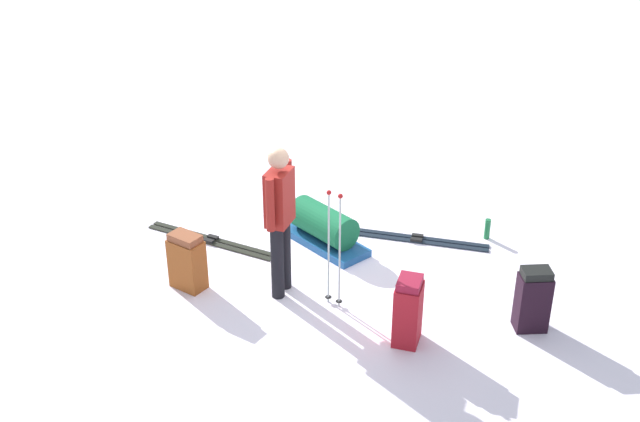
{
  "coord_description": "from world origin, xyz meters",
  "views": [
    {
      "loc": [
        6.16,
        -4.86,
        4.81
      ],
      "look_at": [
        0.0,
        0.0,
        0.7
      ],
      "focal_mm": 44.51,
      "sensor_mm": 36.0,
      "label": 1
    }
  ],
  "objects_px": {
    "ski_pair_near": "(417,239)",
    "backpack_bright": "(187,262)",
    "backpack_large_dark": "(408,311)",
    "thermos_bottle": "(487,229)",
    "skier_standing": "(280,214)",
    "gear_sled": "(323,227)",
    "ski_pair_far": "(211,240)",
    "backpack_small_spare": "(533,300)",
    "ski_poles_planted_near": "(334,244)"
  },
  "relations": [
    {
      "from": "skier_standing",
      "to": "ski_pair_near",
      "type": "height_order",
      "value": "skier_standing"
    },
    {
      "from": "backpack_bright",
      "to": "backpack_small_spare",
      "type": "bearing_deg",
      "value": 39.64
    },
    {
      "from": "backpack_large_dark",
      "to": "ski_poles_planted_near",
      "type": "distance_m",
      "value": 1.04
    },
    {
      "from": "ski_pair_far",
      "to": "backpack_large_dark",
      "type": "distance_m",
      "value": 2.98
    },
    {
      "from": "ski_poles_planted_near",
      "to": "ski_pair_far",
      "type": "bearing_deg",
      "value": -170.55
    },
    {
      "from": "skier_standing",
      "to": "backpack_bright",
      "type": "bearing_deg",
      "value": -133.33
    },
    {
      "from": "ski_pair_far",
      "to": "gear_sled",
      "type": "relative_size",
      "value": 1.36
    },
    {
      "from": "skier_standing",
      "to": "backpack_bright",
      "type": "height_order",
      "value": "skier_standing"
    },
    {
      "from": "backpack_small_spare",
      "to": "gear_sled",
      "type": "relative_size",
      "value": 0.56
    },
    {
      "from": "backpack_bright",
      "to": "ski_pair_near",
      "type": "bearing_deg",
      "value": 73.19
    },
    {
      "from": "ski_pair_near",
      "to": "backpack_large_dark",
      "type": "bearing_deg",
      "value": -47.43
    },
    {
      "from": "backpack_small_spare",
      "to": "ski_poles_planted_near",
      "type": "bearing_deg",
      "value": -140.48
    },
    {
      "from": "ski_pair_near",
      "to": "backpack_small_spare",
      "type": "bearing_deg",
      "value": -10.52
    },
    {
      "from": "backpack_small_spare",
      "to": "thermos_bottle",
      "type": "distance_m",
      "value": 1.86
    },
    {
      "from": "ski_poles_planted_near",
      "to": "gear_sled",
      "type": "xyz_separation_m",
      "value": [
        -1.08,
        0.72,
        -0.51
      ]
    },
    {
      "from": "backpack_small_spare",
      "to": "gear_sled",
      "type": "distance_m",
      "value": 2.71
    },
    {
      "from": "backpack_large_dark",
      "to": "ski_poles_planted_near",
      "type": "relative_size",
      "value": 0.55
    },
    {
      "from": "ski_pair_near",
      "to": "ski_pair_far",
      "type": "bearing_deg",
      "value": -127.64
    },
    {
      "from": "skier_standing",
      "to": "ski_pair_far",
      "type": "distance_m",
      "value": 1.71
    },
    {
      "from": "ski_pair_far",
      "to": "backpack_small_spare",
      "type": "relative_size",
      "value": 2.42
    },
    {
      "from": "ski_pair_near",
      "to": "backpack_large_dark",
      "type": "xyz_separation_m",
      "value": [
        1.39,
        -1.51,
        0.34
      ]
    },
    {
      "from": "backpack_bright",
      "to": "ski_poles_planted_near",
      "type": "relative_size",
      "value": 0.49
    },
    {
      "from": "ski_poles_planted_near",
      "to": "gear_sled",
      "type": "distance_m",
      "value": 1.39
    },
    {
      "from": "ski_pair_far",
      "to": "backpack_bright",
      "type": "relative_size",
      "value": 2.56
    },
    {
      "from": "ski_poles_planted_near",
      "to": "thermos_bottle",
      "type": "distance_m",
      "value": 2.45
    },
    {
      "from": "skier_standing",
      "to": "backpack_small_spare",
      "type": "height_order",
      "value": "skier_standing"
    },
    {
      "from": "ski_pair_far",
      "to": "backpack_bright",
      "type": "distance_m",
      "value": 1.06
    },
    {
      "from": "backpack_bright",
      "to": "thermos_bottle",
      "type": "height_order",
      "value": "backpack_bright"
    },
    {
      "from": "backpack_large_dark",
      "to": "gear_sled",
      "type": "distance_m",
      "value": 2.11
    },
    {
      "from": "backpack_large_dark",
      "to": "gear_sled",
      "type": "bearing_deg",
      "value": 164.57
    },
    {
      "from": "ski_pair_near",
      "to": "thermos_bottle",
      "type": "xyz_separation_m",
      "value": [
        0.49,
        0.7,
        0.12
      ]
    },
    {
      "from": "ski_pair_far",
      "to": "backpack_large_dark",
      "type": "xyz_separation_m",
      "value": [
        2.92,
        0.48,
        0.34
      ]
    },
    {
      "from": "gear_sled",
      "to": "thermos_bottle",
      "type": "xyz_separation_m",
      "value": [
        1.14,
        1.65,
        -0.09
      ]
    },
    {
      "from": "backpack_bright",
      "to": "ski_poles_planted_near",
      "type": "distance_m",
      "value": 1.68
    },
    {
      "from": "backpack_small_spare",
      "to": "thermos_bottle",
      "type": "xyz_separation_m",
      "value": [
        -1.51,
        1.08,
        -0.21
      ]
    },
    {
      "from": "skier_standing",
      "to": "gear_sled",
      "type": "distance_m",
      "value": 1.35
    },
    {
      "from": "skier_standing",
      "to": "backpack_small_spare",
      "type": "bearing_deg",
      "value": 36.89
    },
    {
      "from": "ski_pair_far",
      "to": "ski_poles_planted_near",
      "type": "xyz_separation_m",
      "value": [
        1.97,
        0.33,
        0.73
      ]
    },
    {
      "from": "thermos_bottle",
      "to": "ski_pair_far",
      "type": "bearing_deg",
      "value": -126.99
    },
    {
      "from": "ski_poles_planted_near",
      "to": "thermos_bottle",
      "type": "height_order",
      "value": "ski_poles_planted_near"
    },
    {
      "from": "ski_pair_near",
      "to": "backpack_bright",
      "type": "distance_m",
      "value": 2.84
    },
    {
      "from": "skier_standing",
      "to": "backpack_large_dark",
      "type": "distance_m",
      "value": 1.67
    },
    {
      "from": "backpack_large_dark",
      "to": "thermos_bottle",
      "type": "xyz_separation_m",
      "value": [
        -0.89,
        2.21,
        -0.23
      ]
    },
    {
      "from": "backpack_small_spare",
      "to": "ski_poles_planted_near",
      "type": "height_order",
      "value": "ski_poles_planted_near"
    },
    {
      "from": "ski_pair_near",
      "to": "ski_pair_far",
      "type": "height_order",
      "value": "same"
    },
    {
      "from": "ski_pair_near",
      "to": "backpack_small_spare",
      "type": "xyz_separation_m",
      "value": [
        2.0,
        -0.37,
        0.33
      ]
    },
    {
      "from": "ski_pair_near",
      "to": "backpack_bright",
      "type": "xyz_separation_m",
      "value": [
        -0.82,
        -2.71,
        0.31
      ]
    },
    {
      "from": "skier_standing",
      "to": "ski_pair_near",
      "type": "distance_m",
      "value": 2.17
    },
    {
      "from": "ski_pair_far",
      "to": "ski_pair_near",
      "type": "bearing_deg",
      "value": 52.36
    },
    {
      "from": "skier_standing",
      "to": "backpack_large_dark",
      "type": "xyz_separation_m",
      "value": [
        1.49,
        0.45,
        -0.6
      ]
    }
  ]
}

